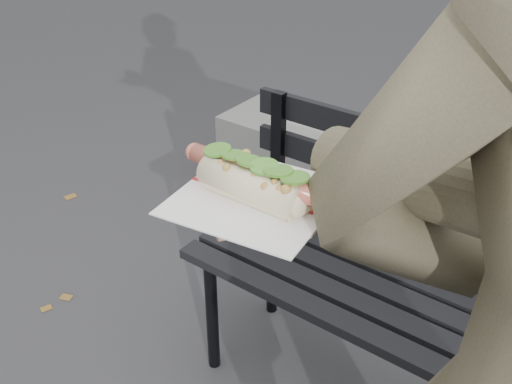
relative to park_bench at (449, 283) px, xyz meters
The scene contains 3 objects.
park_bench is the anchor object (origin of this frame).
concrete_block 1.22m from the park_bench, 132.41° to the left, with size 1.20×0.40×0.40m, color slate.
held_hotdog 1.03m from the park_bench, 79.06° to the right, with size 0.63×0.30×0.20m.
Camera 1 is at (0.26, -0.51, 1.58)m, focal length 42.00 mm.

